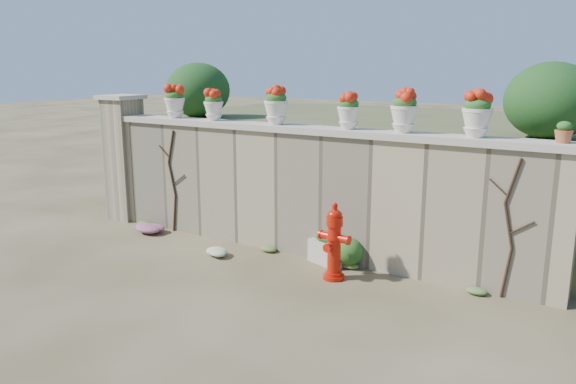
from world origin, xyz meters
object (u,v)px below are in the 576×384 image
Objects in this scene: urn_pot_0 at (175,102)px; terracotta_pot at (564,133)px; planter_box at (329,249)px; fire_hydrant at (334,241)px.

urn_pot_0 is 6.47m from terracotta_pot.
urn_pot_0 is (-3.35, 0.25, 2.15)m from planter_box.
terracotta_pot is at bearing 0.00° from urn_pot_0.
planter_box is at bearing 129.23° from fire_hydrant.
fire_hydrant is 0.74m from planter_box.
terracotta_pot is (3.11, 0.25, 1.98)m from planter_box.
planter_box is 3.70m from terracotta_pot.
fire_hydrant is 1.93× the size of urn_pot_0.
urn_pot_0 is (-3.72, 0.80, 1.82)m from fire_hydrant.
fire_hydrant is 3.31m from terracotta_pot.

